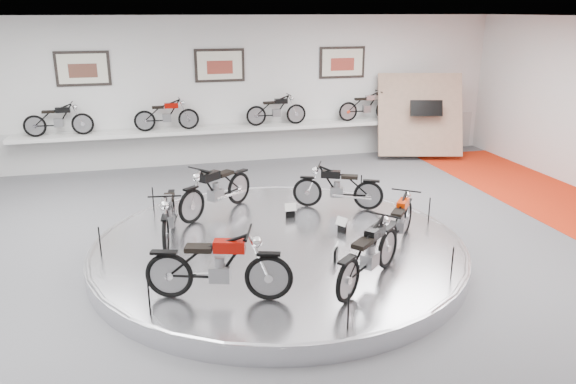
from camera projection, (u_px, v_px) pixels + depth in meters
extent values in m
plane|color=#565658|center=(283.00, 265.00, 9.54)|extent=(16.00, 16.00, 0.00)
plane|color=white|center=(282.00, 19.00, 8.30)|extent=(16.00, 16.00, 0.00)
plane|color=silver|center=(220.00, 91.00, 15.36)|extent=(16.00, 0.00, 16.00)
cube|color=#BCBCBA|center=(222.00, 143.00, 15.79)|extent=(15.68, 0.04, 1.10)
cylinder|color=silver|center=(279.00, 250.00, 9.77)|extent=(6.40, 6.40, 0.30)
torus|color=#B2B2BA|center=(279.00, 243.00, 9.73)|extent=(6.40, 6.40, 0.10)
cube|color=silver|center=(223.00, 129.00, 15.39)|extent=(11.00, 0.55, 0.10)
cube|color=beige|center=(83.00, 69.00, 14.27)|extent=(1.35, 0.06, 0.88)
cube|color=beige|center=(220.00, 65.00, 15.11)|extent=(1.35, 0.06, 0.88)
cube|color=beige|center=(342.00, 62.00, 15.95)|extent=(1.35, 0.06, 0.88)
cube|color=tan|center=(420.00, 115.00, 16.11)|extent=(2.56, 1.52, 2.30)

